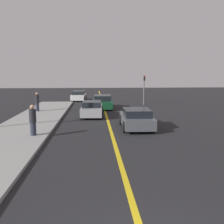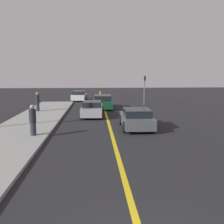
{
  "view_description": "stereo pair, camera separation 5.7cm",
  "coord_description": "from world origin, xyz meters",
  "px_view_note": "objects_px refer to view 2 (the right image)",
  "views": [
    {
      "loc": [
        -1.04,
        -3.9,
        3.59
      ],
      "look_at": [
        0.09,
        11.76,
        1.17
      ],
      "focal_mm": 40.0,
      "sensor_mm": 36.0,
      "label": 1
    },
    {
      "loc": [
        -0.98,
        -3.9,
        3.59
      ],
      "look_at": [
        0.09,
        11.76,
        1.17
      ],
      "focal_mm": 40.0,
      "sensor_mm": 36.0,
      "label": 2
    }
  ],
  "objects_px": {
    "car_far_distant": "(103,102)",
    "pedestrian_mid_group": "(37,102)",
    "car_parked_left_lot": "(79,96)",
    "traffic_light": "(144,87)",
    "pedestrian_near_curb": "(33,120)",
    "car_near_right_lane": "(136,119)",
    "car_ahead_center": "(92,109)"
  },
  "relations": [
    {
      "from": "car_ahead_center",
      "to": "car_parked_left_lot",
      "type": "bearing_deg",
      "value": 100.7
    },
    {
      "from": "car_ahead_center",
      "to": "pedestrian_mid_group",
      "type": "height_order",
      "value": "pedestrian_mid_group"
    },
    {
      "from": "car_near_right_lane",
      "to": "car_parked_left_lot",
      "type": "bearing_deg",
      "value": 106.16
    },
    {
      "from": "car_parked_left_lot",
      "to": "car_near_right_lane",
      "type": "bearing_deg",
      "value": -71.64
    },
    {
      "from": "pedestrian_mid_group",
      "to": "traffic_light",
      "type": "height_order",
      "value": "traffic_light"
    },
    {
      "from": "car_far_distant",
      "to": "pedestrian_mid_group",
      "type": "height_order",
      "value": "pedestrian_mid_group"
    },
    {
      "from": "pedestrian_mid_group",
      "to": "car_near_right_lane",
      "type": "bearing_deg",
      "value": -42.21
    },
    {
      "from": "car_near_right_lane",
      "to": "car_ahead_center",
      "type": "xyz_separation_m",
      "value": [
        -2.96,
        4.86,
        -0.0
      ]
    },
    {
      "from": "car_ahead_center",
      "to": "pedestrian_mid_group",
      "type": "bearing_deg",
      "value": 156.81
    },
    {
      "from": "car_near_right_lane",
      "to": "car_parked_left_lot",
      "type": "distance_m",
      "value": 18.23
    },
    {
      "from": "car_ahead_center",
      "to": "car_far_distant",
      "type": "relative_size",
      "value": 0.89
    },
    {
      "from": "car_ahead_center",
      "to": "traffic_light",
      "type": "bearing_deg",
      "value": 54.13
    },
    {
      "from": "car_parked_left_lot",
      "to": "pedestrian_mid_group",
      "type": "height_order",
      "value": "pedestrian_mid_group"
    },
    {
      "from": "pedestrian_mid_group",
      "to": "car_parked_left_lot",
      "type": "bearing_deg",
      "value": 72.78
    },
    {
      "from": "car_parked_left_lot",
      "to": "car_ahead_center",
      "type": "bearing_deg",
      "value": -78.63
    },
    {
      "from": "pedestrian_near_curb",
      "to": "pedestrian_mid_group",
      "type": "xyz_separation_m",
      "value": [
        -1.82,
        9.34,
        0.0
      ]
    },
    {
      "from": "car_ahead_center",
      "to": "car_parked_left_lot",
      "type": "xyz_separation_m",
      "value": [
        -1.87,
        12.71,
        -0.01
      ]
    },
    {
      "from": "pedestrian_near_curb",
      "to": "traffic_light",
      "type": "distance_m",
      "value": 17.19
    },
    {
      "from": "car_near_right_lane",
      "to": "pedestrian_near_curb",
      "type": "distance_m",
      "value": 6.55
    },
    {
      "from": "car_far_distant",
      "to": "pedestrian_near_curb",
      "type": "xyz_separation_m",
      "value": [
        -4.28,
        -11.81,
        0.35
      ]
    },
    {
      "from": "car_parked_left_lot",
      "to": "traffic_light",
      "type": "xyz_separation_m",
      "value": [
        7.82,
        -5.15,
        1.47
      ]
    },
    {
      "from": "car_ahead_center",
      "to": "car_far_distant",
      "type": "distance_m",
      "value": 5.0
    },
    {
      "from": "car_parked_left_lot",
      "to": "pedestrian_near_curb",
      "type": "relative_size",
      "value": 2.28
    },
    {
      "from": "car_far_distant",
      "to": "pedestrian_mid_group",
      "type": "xyz_separation_m",
      "value": [
        -6.1,
        -2.47,
        0.35
      ]
    },
    {
      "from": "pedestrian_mid_group",
      "to": "traffic_light",
      "type": "bearing_deg",
      "value": 25.04
    },
    {
      "from": "car_near_right_lane",
      "to": "car_far_distant",
      "type": "relative_size",
      "value": 0.86
    },
    {
      "from": "pedestrian_mid_group",
      "to": "traffic_light",
      "type": "relative_size",
      "value": 0.52
    },
    {
      "from": "car_parked_left_lot",
      "to": "car_far_distant",
      "type": "bearing_deg",
      "value": -66.62
    },
    {
      "from": "car_near_right_lane",
      "to": "car_parked_left_lot",
      "type": "relative_size",
      "value": 0.98
    },
    {
      "from": "car_far_distant",
      "to": "car_near_right_lane",
      "type": "bearing_deg",
      "value": -79.11
    },
    {
      "from": "car_ahead_center",
      "to": "pedestrian_near_curb",
      "type": "xyz_separation_m",
      "value": [
        -3.25,
        -6.92,
        0.37
      ]
    },
    {
      "from": "car_near_right_lane",
      "to": "pedestrian_mid_group",
      "type": "xyz_separation_m",
      "value": [
        -8.03,
        7.28,
        0.37
      ]
    }
  ]
}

